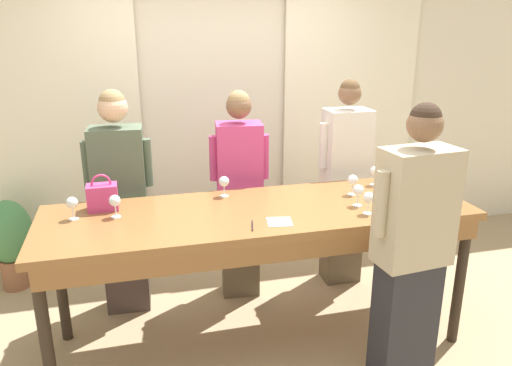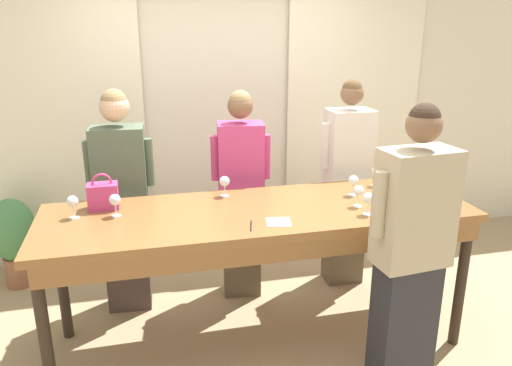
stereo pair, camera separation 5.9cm
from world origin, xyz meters
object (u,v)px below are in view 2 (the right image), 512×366
(wine_glass_back_mid, at_px, (454,190))
(wine_glass_by_bottle, at_px, (73,202))
(wine_bottle, at_px, (448,197))
(wine_glass_front_left, at_px, (369,199))
(wine_glass_front_mid, at_px, (354,181))
(potted_plant, at_px, (13,236))
(wine_glass_front_right, at_px, (225,182))
(wine_glass_center_mid, at_px, (377,172))
(host_pouring, at_px, (410,254))
(tasting_bar, at_px, (260,224))
(wine_glass_back_right, at_px, (420,170))
(guest_olive_jacket, at_px, (123,201))
(wine_glass_back_left, at_px, (390,202))
(wine_glass_by_handbag, at_px, (115,201))
(wine_glass_center_right, at_px, (359,191))
(guest_pink_top, at_px, (241,194))
(wine_glass_center_left, at_px, (428,189))
(guest_cream_sweater, at_px, (347,183))
(handbag, at_px, (103,196))
(wine_glass_near_host, at_px, (413,174))

(wine_glass_back_mid, bearing_deg, wine_glass_by_bottle, 171.66)
(wine_bottle, relative_size, wine_glass_front_left, 2.16)
(wine_bottle, relative_size, wine_glass_front_mid, 2.16)
(wine_glass_front_mid, xyz_separation_m, potted_plant, (-2.49, 1.11, -0.63))
(wine_glass_front_right, distance_m, wine_glass_center_mid, 1.12)
(wine_glass_front_left, xyz_separation_m, potted_plant, (-2.43, 1.47, -0.63))
(host_pouring, bearing_deg, potted_plant, 143.19)
(wine_glass_front_right, height_order, wine_glass_center_mid, same)
(tasting_bar, relative_size, wine_glass_back_right, 19.20)
(wine_bottle, height_order, guest_olive_jacket, guest_olive_jacket)
(wine_glass_back_left, xyz_separation_m, wine_glass_by_handbag, (-1.63, 0.42, 0.00))
(wine_glass_center_right, distance_m, guest_pink_top, 1.02)
(wine_glass_back_mid, bearing_deg, potted_plant, 154.50)
(wine_glass_by_bottle, distance_m, guest_pink_top, 1.31)
(wine_glass_back_mid, height_order, potted_plant, wine_glass_back_mid)
(wine_glass_center_left, bearing_deg, guest_olive_jacket, 157.11)
(wine_glass_back_left, bearing_deg, wine_glass_back_right, 46.52)
(wine_glass_center_left, relative_size, guest_cream_sweater, 0.08)
(wine_glass_by_bottle, bearing_deg, guest_cream_sweater, 15.07)
(guest_cream_sweater, bearing_deg, wine_glass_front_right, -160.95)
(wine_glass_back_mid, bearing_deg, wine_glass_front_right, 159.56)
(wine_glass_center_right, xyz_separation_m, potted_plant, (-2.43, 1.32, -0.63))
(handbag, bearing_deg, wine_glass_center_mid, 0.49)
(wine_bottle, bearing_deg, wine_glass_front_mid, 131.36)
(guest_olive_jacket, relative_size, guest_cream_sweater, 0.99)
(guest_cream_sweater, bearing_deg, wine_glass_center_right, -108.91)
(wine_glass_back_mid, height_order, wine_glass_by_bottle, same)
(guest_olive_jacket, bearing_deg, wine_glass_by_handbag, -92.13)
(wine_glass_front_left, xyz_separation_m, wine_glass_center_mid, (0.31, 0.52, -0.00))
(wine_bottle, relative_size, wine_glass_near_host, 2.16)
(wine_glass_by_handbag, distance_m, host_pouring, 1.78)
(wine_glass_near_host, bearing_deg, wine_glass_back_left, -132.00)
(wine_glass_center_right, height_order, host_pouring, host_pouring)
(wine_bottle, distance_m, wine_glass_front_right, 1.45)
(wine_glass_back_mid, distance_m, wine_glass_by_bottle, 2.43)
(wine_glass_front_mid, relative_size, host_pouring, 0.08)
(wine_glass_front_mid, relative_size, wine_glass_center_right, 1.00)
(tasting_bar, relative_size, guest_olive_jacket, 1.63)
(handbag, bearing_deg, wine_glass_front_left, -17.22)
(wine_glass_center_mid, xyz_separation_m, wine_glass_center_right, (-0.31, -0.37, 0.00))
(wine_glass_front_right, height_order, wine_glass_near_host, same)
(wine_glass_center_mid, relative_size, wine_glass_by_bottle, 1.00)
(wine_glass_front_right, bearing_deg, wine_glass_center_right, -26.41)
(wine_glass_front_mid, distance_m, wine_glass_near_host, 0.48)
(wine_glass_by_bottle, distance_m, potted_plant, 1.42)
(wine_glass_back_left, height_order, wine_glass_back_right, same)
(wine_glass_front_right, height_order, wine_glass_back_left, same)
(wine_glass_center_mid, distance_m, wine_glass_by_handbag, 1.85)
(wine_glass_center_mid, height_order, wine_glass_back_right, same)
(host_pouring, bearing_deg, wine_bottle, 35.53)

